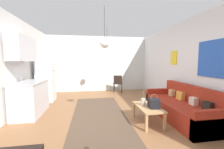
% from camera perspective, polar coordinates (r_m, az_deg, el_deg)
% --- Properties ---
extents(ground_plane, '(5.31, 7.59, 0.10)m').
position_cam_1_polar(ground_plane, '(3.64, -2.02, -18.89)').
color(ground_plane, '#8E603D').
extents(wall_back, '(4.91, 0.13, 2.65)m').
position_cam_1_polar(wall_back, '(6.85, -5.72, 4.28)').
color(wall_back, silver).
rests_on(wall_back, ground_plane).
extents(wall_right, '(0.12, 7.19, 2.65)m').
position_cam_1_polar(wall_right, '(4.33, 31.39, 3.05)').
color(wall_right, silver).
rests_on(wall_right, ground_plane).
extents(area_rug, '(1.38, 3.60, 0.01)m').
position_cam_1_polar(area_rug, '(3.84, -5.26, -16.67)').
color(area_rug, brown).
rests_on(area_rug, ground_plane).
extents(couch, '(0.85, 2.09, 0.84)m').
position_cam_1_polar(couch, '(4.05, 26.69, -12.10)').
color(couch, maroon).
rests_on(couch, ground_plane).
extents(coffee_table, '(0.48, 0.89, 0.41)m').
position_cam_1_polar(coffee_table, '(3.45, 14.47, -13.35)').
color(coffee_table, tan).
rests_on(coffee_table, ground_plane).
extents(bamboo_vase, '(0.11, 0.11, 0.39)m').
position_cam_1_polar(bamboo_vase, '(3.42, 12.67, -10.96)').
color(bamboo_vase, beige).
rests_on(bamboo_vase, coffee_table).
extents(handbag, '(0.26, 0.29, 0.31)m').
position_cam_1_polar(handbag, '(3.32, 16.76, -11.20)').
color(handbag, black).
rests_on(handbag, coffee_table).
extents(refrigerator, '(0.58, 0.60, 1.62)m').
position_cam_1_polar(refrigerator, '(5.56, -25.52, -1.75)').
color(refrigerator, white).
rests_on(refrigerator, ground_plane).
extents(kitchen_counter, '(0.62, 1.22, 2.10)m').
position_cam_1_polar(kitchen_counter, '(4.38, -31.02, -3.96)').
color(kitchen_counter, silver).
rests_on(kitchen_counter, ground_plane).
extents(accent_chair, '(0.50, 0.49, 0.81)m').
position_cam_1_polar(accent_chair, '(6.45, 2.44, -3.38)').
color(accent_chair, black).
rests_on(accent_chair, ground_plane).
extents(pendant_lamp_near, '(0.23, 0.23, 0.91)m').
position_cam_1_polar(pendant_lamp_near, '(3.15, -3.11, 12.88)').
color(pendant_lamp_near, black).
extents(pendant_lamp_far, '(0.25, 0.25, 0.66)m').
position_cam_1_polar(pendant_lamp_far, '(4.94, -2.13, 13.27)').
color(pendant_lamp_far, black).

